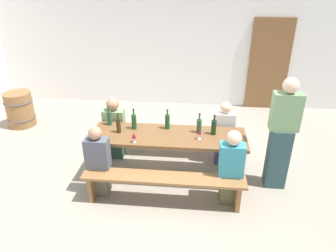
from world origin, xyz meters
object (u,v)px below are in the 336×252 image
Objects in this scene: seated_guest_far_1 at (224,135)px; wine_barrel at (20,109)px; wine_bottle_0 at (118,125)px; seated_guest_near_0 at (99,163)px; standing_host at (281,136)px; bench_far at (172,137)px; seated_guest_near_1 at (231,169)px; bench_near at (163,182)px; wine_bottle_2 at (134,121)px; wine_bottle_4 at (199,126)px; wine_bottle_5 at (109,118)px; wine_glass_1 at (199,132)px; tasting_table at (168,139)px; seated_guest_far_0 at (115,129)px; wooden_door at (269,65)px; wine_bottle_1 at (214,127)px; wine_glass_0 at (134,136)px; wine_bottle_3 at (167,121)px.

seated_guest_far_1 is 1.51× the size of wine_barrel.
wine_bottle_0 is 0.66m from seated_guest_near_0.
standing_host is at bearing 53.02° from seated_guest_far_1.
seated_guest_near_1 reaches higher than bench_far.
wine_bottle_0 is 0.29× the size of seated_guest_near_1.
bench_far is at bearing 90.00° from bench_near.
wine_bottle_4 is at bearing -1.66° from wine_bottle_2.
seated_guest_near_1 is at bearing -17.16° from wine_bottle_0.
wine_barrel is at bearing 151.11° from wine_bottle_5.
standing_host is (1.18, 0.02, -0.02)m from wine_glass_1.
tasting_table is 1.11m from seated_guest_far_0.
wine_bottle_1 is at bearing -114.36° from wooden_door.
wine_glass_0 is at bearing -126.87° from wooden_door.
wine_bottle_1 is 0.43× the size of wine_barrel.
seated_guest_far_1 reaches higher than wine_bottle_0.
wine_bottle_0 is at bearing -50.06° from wine_bottle_5.
seated_guest_far_1 is (1.35, 0.79, -0.32)m from wine_glass_0.
wine_bottle_4 is at bearing 23.15° from wine_glass_0.
wine_bottle_5 is 1.49m from wine_glass_1.
wine_bottle_1 is at bearing -69.69° from seated_guest_near_0.
wine_bottle_1 is 0.98× the size of wine_bottle_4.
wine_bottle_2 is (-0.55, 0.16, 0.20)m from tasting_table.
wine_bottle_3 is at bearing 170.59° from wine_bottle_1.
wine_bottle_2 is at bearing 123.91° from bench_near.
bench_far is 1.87m from standing_host.
wine_bottle_4 is at bearing -9.92° from wine_bottle_3.
wooden_door reaches higher than wine_bottle_3.
tasting_table is 16.36× the size of wine_glass_0.
wine_bottle_1 reaches higher than wine_bottle_5.
wine_bottle_1 is (0.69, 0.09, 0.20)m from tasting_table.
tasting_table is 0.61m from wine_bottle_2.
wine_bottle_0 reaches higher than wine_glass_0.
standing_host is 2.35× the size of wine_barrel.
wine_glass_0 reaches higher than tasting_table.
wine_bottle_5 is at bearing 174.68° from wine_bottle_4.
wine_glass_1 is at bearing 46.45° from seated_guest_near_1.
standing_host is at bearing -58.53° from seated_guest_near_1.
seated_guest_near_1 reaches higher than wine_bottle_2.
bench_far is 3.07× the size of wine_barrel.
tasting_table is at bearing -2.24° from standing_host.
wine_bottle_2 is at bearing 35.12° from wine_bottle_0.
wine_barrel is (-4.96, 1.61, -0.48)m from standing_host.
standing_host is (1.65, -0.06, 0.17)m from tasting_table.
wine_bottle_1 is at bearing 47.77° from bench_near.
wine_bottle_1 is 0.18× the size of standing_host.
wine_glass_1 is (1.44, -0.35, -0.00)m from wine_bottle_5.
bench_far is 3.43m from wine_barrel.
wine_bottle_3 is (-2.06, -2.84, -0.18)m from wooden_door.
wine_glass_0 is (-0.44, -0.49, -0.02)m from wine_bottle_3.
wine_barrel is at bearing 146.25° from bench_near.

